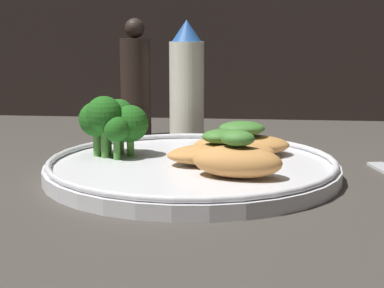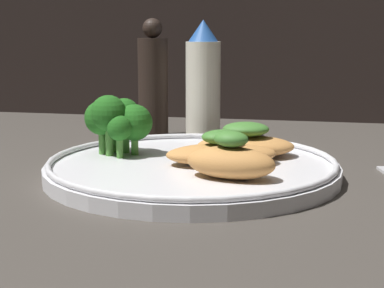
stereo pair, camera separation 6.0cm
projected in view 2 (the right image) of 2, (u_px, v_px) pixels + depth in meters
ground_plane at (192, 181)px, 60.56cm from camera, size 180.00×180.00×1.00cm
plate at (192, 167)px, 60.28cm from camera, size 30.06×30.06×2.00cm
grilled_meat_front at (231, 160)px, 53.71cm from camera, size 9.09×5.99×4.40cm
grilled_meat_middle at (221, 153)px, 59.07cm from camera, size 12.36×8.58×3.57cm
grilled_meat_back at (246, 143)px, 63.37cm from camera, size 11.29×7.75×3.72cm
broccoli_bunch at (117, 119)px, 63.95cm from camera, size 7.46×6.31×6.61cm
sauce_bottle at (203, 83)px, 80.67cm from camera, size 4.78×4.78×16.26cm
pepper_grinder at (153, 83)px, 82.16cm from camera, size 4.18×4.18×16.48cm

